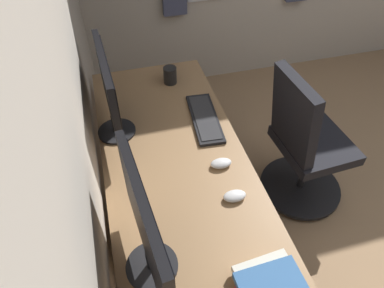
{
  "coord_description": "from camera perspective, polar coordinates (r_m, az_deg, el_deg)",
  "views": [
    {
      "loc": [
        -0.74,
        1.95,
        1.99
      ],
      "look_at": [
        0.28,
        1.67,
        0.95
      ],
      "focal_mm": 32.43,
      "sensor_mm": 36.0,
      "label": 1
    }
  ],
  "objects": [
    {
      "name": "monitor_primary",
      "position": [
        1.18,
        -7.52,
        -13.66
      ],
      "size": [
        0.56,
        0.2,
        0.47
      ],
      "color": "black",
      "rests_on": "desk"
    },
    {
      "name": "wall_back",
      "position": [
        1.03,
        -21.9,
        -1.67
      ],
      "size": [
        4.82,
        0.1,
        2.6
      ],
      "primitive_type": "cube",
      "color": "beige",
      "rests_on": "ground"
    },
    {
      "name": "keyboard_main",
      "position": [
        1.93,
        2.11,
        4.28
      ],
      "size": [
        0.43,
        0.17,
        0.02
      ],
      "color": "black",
      "rests_on": "desk"
    },
    {
      "name": "office_chair",
      "position": [
        2.27,
        17.92,
        -0.57
      ],
      "size": [
        0.56,
        0.57,
        0.97
      ],
      "color": "black",
      "rests_on": "ground"
    },
    {
      "name": "monitor_secondary",
      "position": [
        1.74,
        -13.43,
        8.35
      ],
      "size": [
        0.53,
        0.2,
        0.46
      ],
      "color": "black",
      "rests_on": "desk"
    },
    {
      "name": "desk",
      "position": [
        1.69,
        -1.65,
        -7.23
      ],
      "size": [
        2.0,
        0.71,
        0.73
      ],
      "color": "#936D47",
      "rests_on": "ground"
    },
    {
      "name": "drawer_pedestal",
      "position": [
        1.86,
        -0.92,
        -17.55
      ],
      "size": [
        0.4,
        0.51,
        0.69
      ],
      "color": "#936D47",
      "rests_on": "ground"
    },
    {
      "name": "mouse_spare",
      "position": [
        1.57,
        7.03,
        -8.48
      ],
      "size": [
        0.06,
        0.1,
        0.03
      ],
      "primitive_type": "ellipsoid",
      "color": "silver",
      "rests_on": "desk"
    },
    {
      "name": "coffee_mug",
      "position": [
        2.2,
        -3.64,
        11.26
      ],
      "size": [
        0.12,
        0.08,
        0.11
      ],
      "color": "black",
      "rests_on": "desk"
    },
    {
      "name": "mouse_main",
      "position": [
        1.69,
        4.8,
        -3.18
      ],
      "size": [
        0.06,
        0.1,
        0.03
      ],
      "primitive_type": "ellipsoid",
      "color": "silver",
      "rests_on": "desk"
    }
  ]
}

